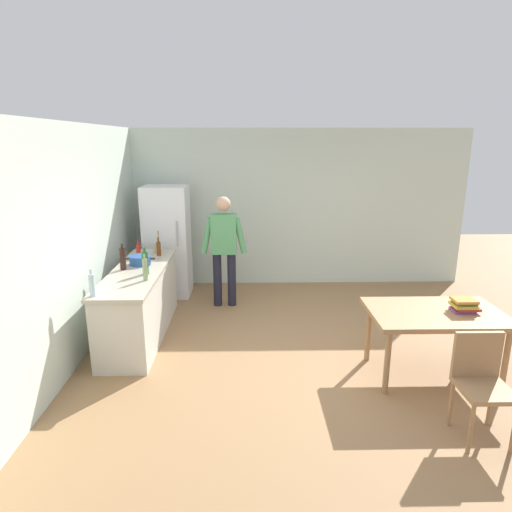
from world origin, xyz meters
TOP-DOWN VIEW (x-y plane):
  - ground_plane at (0.00, 0.00)m, footprint 14.00×14.00m
  - wall_back at (0.00, 3.00)m, footprint 6.40×0.12m
  - wall_left at (-2.60, 0.20)m, footprint 0.12×5.60m
  - kitchen_counter at (-2.00, 0.80)m, footprint 0.64×2.20m
  - refrigerator at (-1.90, 2.40)m, footprint 0.70×0.67m
  - person at (-0.95, 1.85)m, footprint 0.70×0.22m
  - dining_table at (1.40, -0.30)m, footprint 1.40×0.90m
  - chair at (1.40, -1.27)m, footprint 0.42×0.42m
  - cooking_pot at (-2.02, 1.04)m, footprint 0.40×0.28m
  - utensil_jar at (-1.91, 1.68)m, footprint 0.11×0.11m
  - bottle_vinegar_tall at (-1.80, 0.36)m, footprint 0.06×0.06m
  - bottle_wine_green at (-1.85, 0.61)m, footprint 0.08×0.08m
  - bottle_water_clear at (-2.24, -0.17)m, footprint 0.07×0.07m
  - bottle_sauce_red at (-2.13, 1.41)m, footprint 0.06×0.06m
  - bottle_beer_brown at (-1.86, 1.50)m, footprint 0.06×0.06m
  - bottle_wine_dark at (-2.18, 0.80)m, footprint 0.08×0.08m
  - book_stack at (1.68, -0.31)m, footprint 0.27×0.22m

SIDE VIEW (x-z plane):
  - ground_plane at x=0.00m, z-range 0.00..0.00m
  - kitchen_counter at x=-2.00m, z-range 0.00..0.90m
  - chair at x=1.40m, z-range 0.08..0.99m
  - dining_table at x=1.40m, z-range 0.30..1.05m
  - book_stack at x=1.68m, z-range 0.75..0.90m
  - refrigerator at x=-1.90m, z-range 0.00..1.80m
  - cooking_pot at x=-2.02m, z-range 0.90..1.02m
  - person at x=-0.95m, z-range 0.13..1.83m
  - utensil_jar at x=-1.91m, z-range 0.82..1.14m
  - bottle_sauce_red at x=-2.13m, z-range 0.88..1.12m
  - bottle_beer_brown at x=-1.86m, z-range 0.88..1.14m
  - bottle_water_clear at x=-2.24m, z-range 0.88..1.18m
  - bottle_vinegar_tall at x=-1.80m, z-range 0.88..1.20m
  - bottle_wine_green at x=-1.85m, z-range 0.88..1.22m
  - bottle_wine_dark at x=-2.18m, z-range 0.88..1.22m
  - wall_back at x=0.00m, z-range 0.00..2.70m
  - wall_left at x=-2.60m, z-range 0.00..2.70m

